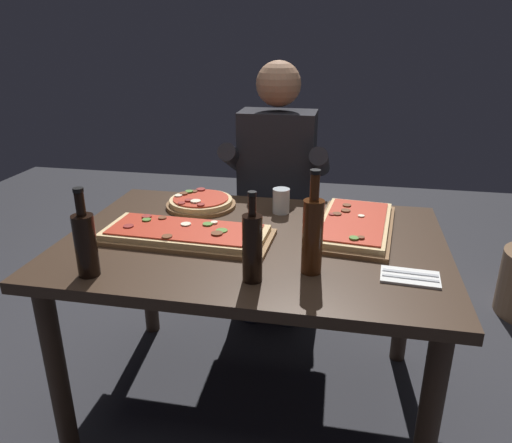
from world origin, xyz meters
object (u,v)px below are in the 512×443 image
(pizza_rectangular_left, at_px, (355,225))
(pizza_round_far, at_px, (201,202))
(wine_bottle_dark, at_px, (252,247))
(pizza_rectangular_front, at_px, (185,234))
(tumbler_near_camera, at_px, (281,202))
(dining_table, at_px, (253,262))
(oil_bottle_amber, at_px, (85,243))
(seated_diner, at_px, (276,181))
(diner_chair, at_px, (278,220))
(vinegar_bottle_green, at_px, (313,233))

(pizza_rectangular_left, distance_m, pizza_round_far, 0.68)
(pizza_round_far, xyz_separation_m, wine_bottle_dark, (0.36, -0.61, 0.09))
(pizza_rectangular_front, height_order, tumbler_near_camera, tumbler_near_camera)
(dining_table, xyz_separation_m, pizza_rectangular_left, (0.37, 0.16, 0.11))
(pizza_round_far, xyz_separation_m, oil_bottle_amber, (-0.16, -0.68, 0.09))
(oil_bottle_amber, xyz_separation_m, seated_diner, (0.42, 1.11, -0.11))
(dining_table, relative_size, wine_bottle_dark, 4.85)
(diner_chair, distance_m, seated_diner, 0.28)
(pizza_rectangular_front, height_order, oil_bottle_amber, oil_bottle_amber)
(diner_chair, bearing_deg, oil_bottle_amber, -108.90)
(pizza_rectangular_left, xyz_separation_m, oil_bottle_amber, (-0.82, -0.54, 0.09))
(tumbler_near_camera, height_order, diner_chair, diner_chair)
(diner_chair, relative_size, seated_diner, 0.65)
(pizza_round_far, relative_size, oil_bottle_amber, 1.06)
(pizza_rectangular_left, relative_size, oil_bottle_amber, 1.96)
(vinegar_bottle_green, bearing_deg, tumbler_near_camera, 108.48)
(oil_bottle_amber, xyz_separation_m, tumbler_near_camera, (0.51, 0.67, -0.06))
(vinegar_bottle_green, bearing_deg, pizza_round_far, 135.24)
(pizza_round_far, bearing_deg, seated_diner, 58.74)
(dining_table, xyz_separation_m, wine_bottle_dark, (0.06, -0.31, 0.21))
(seated_diner, bearing_deg, dining_table, -87.51)
(oil_bottle_amber, bearing_deg, pizza_rectangular_front, 57.84)
(pizza_rectangular_front, bearing_deg, oil_bottle_amber, -122.16)
(oil_bottle_amber, distance_m, vinegar_bottle_green, 0.70)
(vinegar_bottle_green, height_order, seated_diner, seated_diner)
(pizza_round_far, bearing_deg, vinegar_bottle_green, -44.76)
(dining_table, bearing_deg, pizza_rectangular_left, 23.98)
(pizza_rectangular_front, relative_size, oil_bottle_amber, 2.26)
(diner_chair, bearing_deg, pizza_rectangular_left, -59.97)
(seated_diner, bearing_deg, vinegar_bottle_green, -74.55)
(pizza_rectangular_front, xyz_separation_m, pizza_rectangular_left, (0.62, 0.21, -0.00))
(pizza_rectangular_left, relative_size, pizza_round_far, 1.85)
(tumbler_near_camera, relative_size, seated_diner, 0.08)
(oil_bottle_amber, xyz_separation_m, diner_chair, (0.42, 1.23, -0.36))
(pizza_rectangular_left, distance_m, seated_diner, 0.70)
(pizza_rectangular_left, relative_size, seated_diner, 0.42)
(dining_table, height_order, seated_diner, seated_diner)
(pizza_round_far, bearing_deg, dining_table, -45.55)
(vinegar_bottle_green, distance_m, seated_diner, 1.00)
(dining_table, height_order, pizza_rectangular_front, pizza_rectangular_front)
(oil_bottle_amber, bearing_deg, wine_bottle_dark, 6.99)
(wine_bottle_dark, bearing_deg, tumbler_near_camera, 90.01)
(pizza_rectangular_front, xyz_separation_m, seated_diner, (0.22, 0.78, -0.02))
(wine_bottle_dark, bearing_deg, seated_diner, 95.00)
(wine_bottle_dark, distance_m, seated_diner, 1.06)
(vinegar_bottle_green, bearing_deg, wine_bottle_dark, -152.31)
(pizza_rectangular_front, xyz_separation_m, oil_bottle_amber, (-0.21, -0.33, 0.09))
(pizza_rectangular_left, distance_m, wine_bottle_dark, 0.58)
(pizza_round_far, height_order, wine_bottle_dark, wine_bottle_dark)
(vinegar_bottle_green, bearing_deg, pizza_rectangular_left, 70.75)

